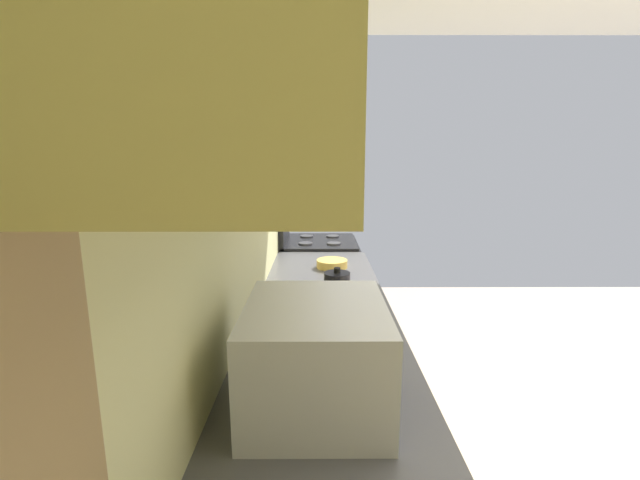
% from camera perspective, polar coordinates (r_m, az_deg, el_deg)
% --- Properties ---
extents(wall_back, '(4.09, 0.12, 2.63)m').
position_cam_1_polar(wall_back, '(1.79, -11.81, 1.93)').
color(wall_back, beige).
rests_on(wall_back, ground_plane).
extents(counter_run, '(3.20, 0.65, 0.91)m').
position_cam_1_polar(counter_run, '(1.78, 0.26, -28.75)').
color(counter_run, '#C4C068').
rests_on(counter_run, ground_plane).
extents(upper_cabinets, '(2.13, 0.33, 0.74)m').
position_cam_1_polar(upper_cabinets, '(1.40, -6.26, 24.42)').
color(upper_cabinets, tan).
extents(oven_range, '(0.68, 0.63, 1.09)m').
position_cam_1_polar(oven_range, '(3.48, -0.06, -7.51)').
color(oven_range, black).
rests_on(oven_range, ground_plane).
extents(microwave, '(0.45, 0.40, 0.30)m').
position_cam_1_polar(microwave, '(1.19, -0.48, -15.72)').
color(microwave, '#B7BABF').
rests_on(microwave, counter_run).
extents(bowl, '(0.20, 0.20, 0.05)m').
position_cam_1_polar(bowl, '(2.61, 1.69, -3.25)').
color(bowl, gold).
rests_on(bowl, counter_run).
extents(kettle, '(0.17, 0.12, 0.19)m').
position_cam_1_polar(kettle, '(1.93, 2.38, -6.89)').
color(kettle, black).
rests_on(kettle, counter_run).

